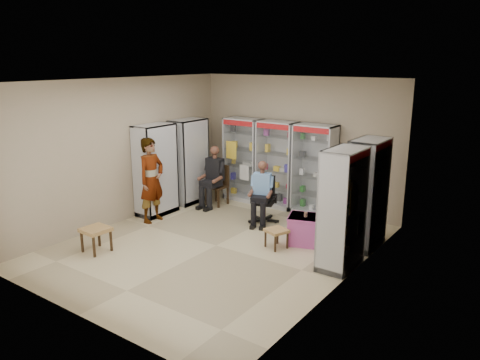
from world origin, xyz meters
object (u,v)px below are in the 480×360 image
Objects in this scene: cabinet_back_left at (244,159)px; cabinet_right_near at (342,209)px; cabinet_left_far at (189,161)px; standing_man at (152,180)px; cabinet_left_near at (156,170)px; seated_shopkeeper at (262,194)px; cabinet_back_right at (314,170)px; woven_stool_b at (96,240)px; cabinet_right_far at (367,194)px; cabinet_back_mid at (277,164)px; office_chair at (264,200)px; woven_stool_a at (276,238)px; pink_trunk at (304,230)px; wooden_chair at (217,185)px.

cabinet_back_left is 1.00× the size of cabinet_right_near.
cabinet_left_far is 1.53m from standing_man.
cabinet_left_near reaches higher than seated_shopkeeper.
cabinet_right_near is at bearing -53.84° from cabinet_back_right.
cabinet_back_right reaches higher than woven_stool_b.
cabinet_back_right is 1.36m from seated_shopkeeper.
cabinet_back_left is at bearing 57.72° from cabinet_right_near.
woven_stool_b is at bearing -117.47° from cabinet_back_right.
cabinet_back_right is 1.98m from cabinet_right_far.
cabinet_right_near is at bearing 27.21° from woven_stool_b.
cabinet_right_near and cabinet_left_far have the same top height.
woven_stool_b is (-1.23, -4.19, -0.78)m from cabinet_back_mid.
cabinet_back_right is 1.36m from office_chair.
seated_shopkeeper is (2.23, 0.87, -0.37)m from cabinet_left_near.
seated_shopkeeper is at bearing 90.89° from cabinet_right_far.
cabinet_right_far is 1.60× the size of seated_shopkeeper.
cabinet_right_far is 1.83m from woven_stool_a.
cabinet_back_mid is 3.59× the size of pink_trunk.
pink_trunk is at bearing -18.56° from wooden_chair.
wooden_chair reaches higher than woven_stool_b.
office_chair is (1.30, -1.11, -0.51)m from cabinet_back_left.
cabinet_back_mid reaches higher than standing_man.
woven_stool_a is at bearing -66.51° from office_chair.
cabinet_back_left reaches higher than office_chair.
woven_stool_a is at bearing 86.86° from cabinet_right_near.
cabinet_left_near is at bearing 101.41° from cabinet_right_far.
cabinet_back_left reaches higher than seated_shopkeeper.
wooden_chair is at bearing 150.31° from woven_stool_a.
cabinet_back_left reaches higher than woven_stool_a.
cabinet_right_near is at bearing -89.01° from standing_man.
cabinet_left_near reaches higher than woven_stool_b.
cabinet_left_near is 2.47m from office_chair.
cabinet_back_mid and cabinet_right_near have the same top height.
seated_shopkeeper is 2.24× the size of pink_trunk.
woven_stool_a is 3.25m from woven_stool_b.
cabinet_right_far reaches higher than pink_trunk.
cabinet_back_left is 3.71m from cabinet_right_far.
cabinet_left_far is at bearing -153.68° from cabinet_back_mid.
pink_trunk is 1.56× the size of woven_stool_a.
cabinet_right_far reaches higher than office_chair.
cabinet_back_mid is 2.44m from pink_trunk.
woven_stool_b is (-0.28, -4.19, -0.78)m from cabinet_back_left.
pink_trunk is (0.67, -1.68, -0.73)m from cabinet_back_right.
office_chair is (1.55, -0.38, 0.02)m from wooden_chair.
cabinet_left_near is 1.11× the size of standing_man.
cabinet_back_left is 1.00× the size of cabinet_right_far.
cabinet_back_mid is at bearing 73.66° from woven_stool_b.
cabinet_left_near is at bearing -176.65° from office_chair.
cabinet_right_near is (3.53, -2.23, 0.00)m from cabinet_back_left.
cabinet_right_near is 4.35m from woven_stool_b.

